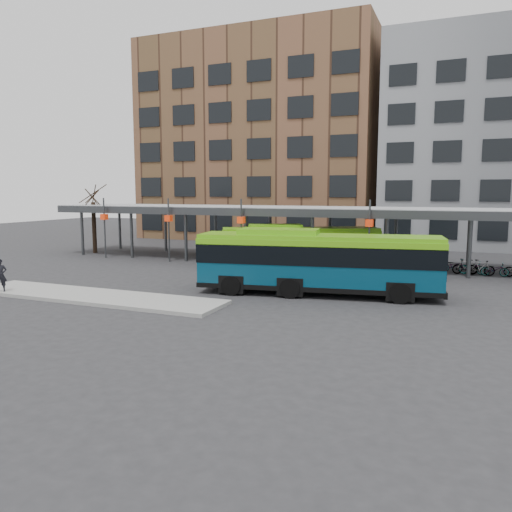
{
  "coord_description": "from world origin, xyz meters",
  "views": [
    {
      "loc": [
        11.41,
        -22.59,
        5.32
      ],
      "look_at": [
        1.11,
        2.47,
        1.8
      ],
      "focal_mm": 35.0,
      "sensor_mm": 36.0,
      "label": 1
    }
  ],
  "objects_px": {
    "tree": "(94,225)",
    "pedestrian": "(0,275)",
    "bus_front": "(317,261)",
    "bus_rear": "(300,245)"
  },
  "relations": [
    {
      "from": "tree",
      "to": "pedestrian",
      "type": "xyz_separation_m",
      "value": [
        7.61,
        -16.21,
        -1.38
      ]
    },
    {
      "from": "bus_front",
      "to": "bus_rear",
      "type": "bearing_deg",
      "value": 103.43
    },
    {
      "from": "tree",
      "to": "bus_front",
      "type": "distance_m",
      "value": 24.71
    },
    {
      "from": "bus_front",
      "to": "bus_rear",
      "type": "xyz_separation_m",
      "value": [
        -3.67,
        8.88,
        -0.19
      ]
    },
    {
      "from": "bus_front",
      "to": "bus_rear",
      "type": "height_order",
      "value": "bus_front"
    },
    {
      "from": "bus_rear",
      "to": "pedestrian",
      "type": "distance_m",
      "value": 18.98
    },
    {
      "from": "tree",
      "to": "bus_front",
      "type": "xyz_separation_m",
      "value": [
        22.64,
        -9.89,
        -0.67
      ]
    },
    {
      "from": "bus_front",
      "to": "bus_rear",
      "type": "relative_size",
      "value": 1.16
    },
    {
      "from": "tree",
      "to": "pedestrian",
      "type": "bearing_deg",
      "value": -64.86
    },
    {
      "from": "bus_front",
      "to": "pedestrian",
      "type": "bearing_deg",
      "value": -166.23
    }
  ]
}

